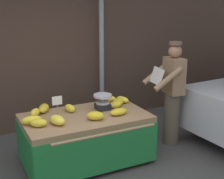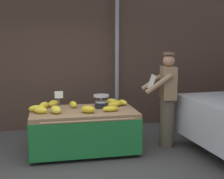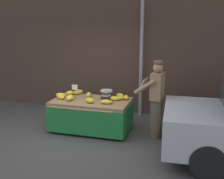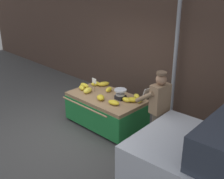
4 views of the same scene
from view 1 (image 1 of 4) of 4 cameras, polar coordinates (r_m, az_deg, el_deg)
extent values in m
cube|color=#473328|center=(5.89, -13.41, 11.72)|extent=(16.00, 0.24, 3.93)
cylinder|color=gray|center=(6.00, -1.90, 8.01)|extent=(0.09, 0.09, 3.06)
cube|color=#93704C|center=(4.61, -4.80, -5.11)|extent=(1.79, 1.04, 0.08)
cylinder|color=black|center=(4.55, -14.42, -10.90)|extent=(0.05, 0.66, 0.66)
cylinder|color=#B7B7BC|center=(4.54, -14.79, -10.96)|extent=(0.01, 0.12, 0.12)
cylinder|color=black|center=(5.08, 3.89, -7.49)|extent=(0.05, 0.66, 0.66)
cylinder|color=#B7B7BC|center=(5.10, 4.19, -7.43)|extent=(0.01, 0.12, 0.12)
cylinder|color=#4C4742|center=(5.13, -6.56, -7.39)|extent=(0.05, 0.05, 0.66)
cube|color=#1E7233|center=(4.31, -2.06, -11.53)|extent=(1.79, 0.02, 0.60)
cube|color=#1E7233|center=(5.19, -6.88, -6.77)|extent=(1.79, 0.02, 0.60)
cube|color=#1E7233|center=(4.52, -15.44, -10.77)|extent=(0.02, 1.04, 0.60)
cube|color=#1E7233|center=(5.11, 4.68, -7.06)|extent=(0.02, 1.04, 0.60)
cylinder|color=#93704C|center=(4.01, -1.03, -8.03)|extent=(1.43, 0.04, 0.04)
cube|color=black|center=(4.81, -1.68, -3.08)|extent=(0.20, 0.20, 0.09)
cylinder|color=#B7B7BC|center=(4.78, -1.69, -1.95)|extent=(0.02, 0.02, 0.11)
cylinder|color=#B7B7BC|center=(4.76, -1.70, -1.12)|extent=(0.28, 0.28, 0.03)
cylinder|color=#B7B7BC|center=(4.79, -1.69, -2.35)|extent=(0.21, 0.21, 0.03)
cylinder|color=#997A51|center=(4.44, -9.78, -4.05)|extent=(0.01, 0.01, 0.22)
cube|color=white|center=(4.39, -9.86, -1.98)|extent=(0.14, 0.01, 0.12)
ellipsoid|color=gold|center=(5.00, 1.10, -2.26)|extent=(0.30, 0.28, 0.10)
ellipsoid|color=gold|center=(4.39, -3.03, -4.75)|extent=(0.29, 0.27, 0.12)
ellipsoid|color=yellow|center=(4.74, -7.61, -3.35)|extent=(0.16, 0.24, 0.12)
ellipsoid|color=yellow|center=(4.27, -13.12, -5.88)|extent=(0.26, 0.22, 0.11)
ellipsoid|color=yellow|center=(5.15, -0.44, -1.71)|extent=(0.24, 0.21, 0.10)
ellipsoid|color=yellow|center=(5.14, 1.92, -1.81)|extent=(0.19, 0.27, 0.10)
ellipsoid|color=gold|center=(4.80, -12.19, -3.32)|extent=(0.26, 0.33, 0.12)
ellipsoid|color=gold|center=(4.58, 1.18, -4.03)|extent=(0.30, 0.19, 0.10)
ellipsoid|color=yellow|center=(4.65, -13.70, -4.08)|extent=(0.22, 0.24, 0.12)
ellipsoid|color=yellow|center=(4.29, -9.84, -5.45)|extent=(0.23, 0.31, 0.12)
ellipsoid|color=yellow|center=(4.88, 0.56, -2.76)|extent=(0.22, 0.12, 0.10)
ellipsoid|color=yellow|center=(4.38, -14.31, -5.36)|extent=(0.27, 0.12, 0.12)
cylinder|color=brown|center=(5.39, 10.67, -5.13)|extent=(0.26, 0.26, 0.88)
cube|color=#8C6B4C|center=(5.18, 11.07, 2.45)|extent=(0.28, 0.41, 0.58)
sphere|color=#9E7051|center=(5.10, 11.30, 6.77)|extent=(0.21, 0.21, 0.21)
cylinder|color=brown|center=(5.08, 11.38, 8.16)|extent=(0.20, 0.20, 0.05)
cylinder|color=#8C6B4C|center=(4.89, 10.11, 1.86)|extent=(0.49, 0.16, 0.37)
cylinder|color=#8C6B4C|center=(5.26, 7.93, 2.91)|extent=(0.49, 0.16, 0.37)
cube|color=silver|center=(5.03, 8.11, 2.44)|extent=(0.14, 0.35, 0.25)
cylinder|color=black|center=(6.08, 17.11, -4.53)|extent=(0.61, 0.21, 0.60)
camera|label=2|loc=(1.60, 107.67, -21.65)|focal=49.57mm
camera|label=3|loc=(4.21, 89.97, 2.09)|focal=44.60mm
camera|label=4|loc=(6.30, 71.94, 16.85)|focal=48.45mm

